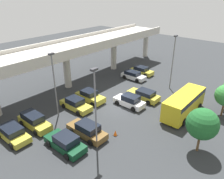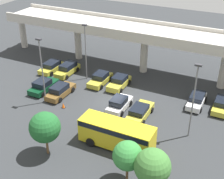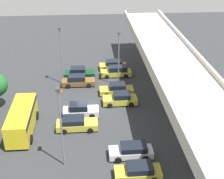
% 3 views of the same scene
% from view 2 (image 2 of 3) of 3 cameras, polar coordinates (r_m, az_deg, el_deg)
% --- Properties ---
extents(ground_plane, '(100.10, 100.10, 0.00)m').
position_cam_2_polar(ground_plane, '(40.11, 0.15, -2.56)').
color(ground_plane, '#2D3033').
extents(highway_overpass, '(47.83, 6.67, 7.21)m').
position_cam_2_polar(highway_overpass, '(46.52, 6.07, 9.91)').
color(highway_overpass, '#BCB7AD').
rests_on(highway_overpass, ground_plane).
extents(parked_car_0, '(2.15, 4.46, 1.52)m').
position_cam_2_polar(parked_car_0, '(49.13, -11.00, 4.10)').
color(parked_car_0, gold).
rests_on(parked_car_0, ground_plane).
extents(parked_car_1, '(1.97, 4.80, 1.67)m').
position_cam_2_polar(parked_car_1, '(47.80, -8.13, 3.72)').
color(parked_car_1, gold).
rests_on(parked_car_1, ground_plane).
extents(parked_car_2, '(2.08, 4.88, 1.63)m').
position_cam_2_polar(parked_car_2, '(42.01, -9.45, -0.23)').
color(parked_car_2, brown).
rests_on(parked_car_2, ground_plane).
extents(parked_car_3, '(2.10, 4.73, 1.59)m').
position_cam_2_polar(parked_car_3, '(44.60, -2.14, 1.96)').
color(parked_car_3, gold).
rests_on(parked_car_3, ground_plane).
extents(parked_car_4, '(2.13, 4.52, 1.64)m').
position_cam_2_polar(parked_car_4, '(43.60, 1.32, 1.34)').
color(parked_car_4, gold).
rests_on(parked_car_4, ground_plane).
extents(parked_car_5, '(2.05, 4.39, 1.68)m').
position_cam_2_polar(parked_car_5, '(38.53, 1.35, -2.66)').
color(parked_car_5, silver).
rests_on(parked_car_5, ground_plane).
extents(parked_car_6, '(2.15, 4.78, 1.52)m').
position_cam_2_polar(parked_car_6, '(37.28, 5.14, -4.08)').
color(parked_car_6, gold).
rests_on(parked_car_6, ground_plane).
extents(parked_car_7, '(2.01, 4.47, 1.46)m').
position_cam_2_polar(parked_car_7, '(40.89, 15.22, -1.86)').
color(parked_car_7, silver).
rests_on(parked_car_7, ground_plane).
extents(parked_car_8, '(2.08, 4.39, 1.48)m').
position_cam_2_polar(parked_car_8, '(40.80, 19.43, -2.65)').
color(parked_car_8, gold).
rests_on(parked_car_8, ground_plane).
extents(parked_car_9, '(2.20, 4.72, 1.62)m').
position_cam_2_polar(parked_car_9, '(43.71, -12.44, 0.68)').
color(parked_car_9, '#0C381E').
rests_on(parked_car_9, ground_plane).
extents(shuttle_bus, '(7.82, 2.75, 2.84)m').
position_cam_2_polar(shuttle_bus, '(32.14, 0.85, -7.92)').
color(shuttle_bus, gold).
rests_on(shuttle_bus, ground_plane).
extents(lamp_post_near_aisle, '(0.70, 0.35, 8.24)m').
position_cam_2_polar(lamp_post_near_aisle, '(44.47, -4.86, 7.57)').
color(lamp_post_near_aisle, slate).
rests_on(lamp_post_near_aisle, ground_plane).
extents(lamp_post_mid_lot, '(0.70, 0.35, 8.66)m').
position_cam_2_polar(lamp_post_mid_lot, '(38.97, -12.71, 4.07)').
color(lamp_post_mid_lot, slate).
rests_on(lamp_post_mid_lot, ground_plane).
extents(lamp_post_by_overpass, '(0.70, 0.35, 8.59)m').
position_cam_2_polar(lamp_post_by_overpass, '(32.84, 14.75, -1.23)').
color(lamp_post_by_overpass, slate).
rests_on(lamp_post_by_overpass, ground_plane).
extents(tree_front_left, '(3.09, 3.09, 4.76)m').
position_cam_2_polar(tree_front_left, '(31.02, -12.18, -6.78)').
color(tree_front_left, brown).
rests_on(tree_front_left, ground_plane).
extents(tree_front_right, '(2.68, 2.68, 4.23)m').
position_cam_2_polar(tree_front_right, '(27.67, 2.87, -12.01)').
color(tree_front_right, brown).
rests_on(tree_front_right, ground_plane).
extents(tree_front_far_right, '(3.12, 3.12, 4.58)m').
position_cam_2_polar(tree_front_far_right, '(26.66, 7.40, -13.78)').
color(tree_front_far_right, brown).
rests_on(tree_front_far_right, ground_plane).
extents(traffic_cone, '(0.44, 0.44, 0.70)m').
position_cam_2_polar(traffic_cone, '(39.54, -8.90, -2.91)').
color(traffic_cone, black).
rests_on(traffic_cone, ground_plane).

